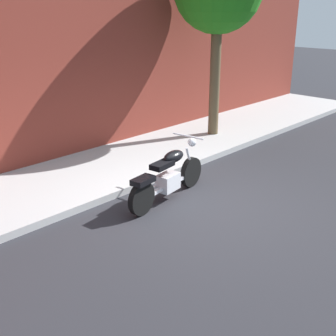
% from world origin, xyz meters
% --- Properties ---
extents(ground_plane, '(60.00, 60.00, 0.00)m').
position_xyz_m(ground_plane, '(0.00, 0.00, 0.00)').
color(ground_plane, '#28282D').
extents(sidewalk, '(20.22, 2.47, 0.14)m').
position_xyz_m(sidewalk, '(0.00, 2.61, 0.07)').
color(sidewalk, '#AFAFAF').
rests_on(sidewalk, ground).
extents(motorcycle, '(2.18, 0.70, 1.11)m').
position_xyz_m(motorcycle, '(-0.26, 0.64, 0.46)').
color(motorcycle, black).
rests_on(motorcycle, ground).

